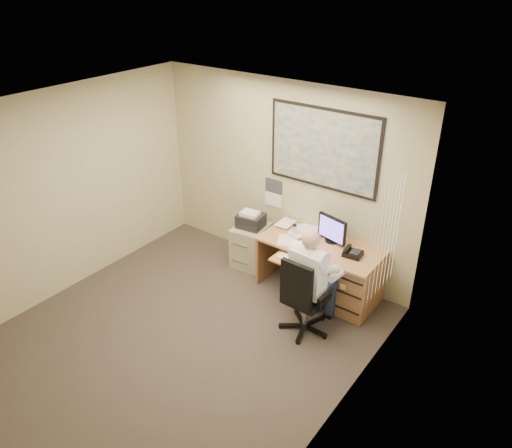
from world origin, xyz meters
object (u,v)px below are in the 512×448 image
Objects in this scene: office_chair at (303,310)px; filing_cabinet at (251,242)px; person at (308,281)px; desk at (342,271)px.

filing_cabinet is at bearing 150.84° from office_chair.
person is at bearing 93.25° from office_chair.
office_chair is 0.38m from person.
desk is 1.17× the size of person.
desk is 1.85× the size of filing_cabinet.
office_chair reaches higher than filing_cabinet.
desk is 1.50m from filing_cabinet.
desk is 0.86m from office_chair.
office_chair is at bearing -38.93° from filing_cabinet.
desk reaches higher than filing_cabinet.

